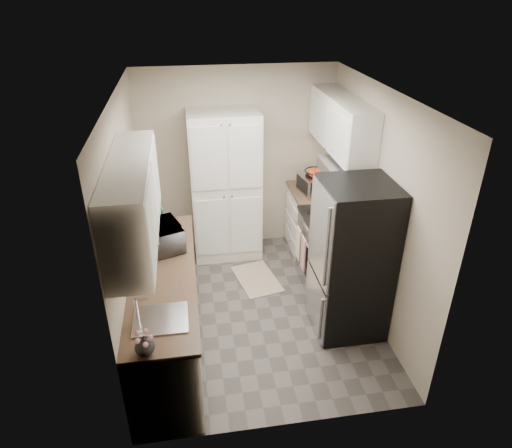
% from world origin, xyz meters
% --- Properties ---
extents(ground, '(3.20, 3.20, 0.00)m').
position_xyz_m(ground, '(0.00, 0.00, 0.00)').
color(ground, '#56514C').
rests_on(ground, ground).
extents(room_shell, '(2.64, 3.24, 2.52)m').
position_xyz_m(room_shell, '(-0.02, -0.01, 1.63)').
color(room_shell, '#C1B19C').
rests_on(room_shell, ground).
extents(pantry_cabinet, '(0.90, 0.55, 2.00)m').
position_xyz_m(pantry_cabinet, '(-0.20, 1.32, 1.00)').
color(pantry_cabinet, silver).
rests_on(pantry_cabinet, ground).
extents(base_cabinet_left, '(0.60, 2.30, 0.88)m').
position_xyz_m(base_cabinet_left, '(-0.99, -0.43, 0.44)').
color(base_cabinet_left, silver).
rests_on(base_cabinet_left, ground).
extents(countertop_left, '(0.63, 2.33, 0.04)m').
position_xyz_m(countertop_left, '(-0.99, -0.43, 0.90)').
color(countertop_left, brown).
rests_on(countertop_left, base_cabinet_left).
extents(base_cabinet_right, '(0.60, 0.80, 0.88)m').
position_xyz_m(base_cabinet_right, '(0.99, 1.19, 0.44)').
color(base_cabinet_right, silver).
rests_on(base_cabinet_right, ground).
extents(countertop_right, '(0.63, 0.83, 0.04)m').
position_xyz_m(countertop_right, '(0.99, 1.19, 0.90)').
color(countertop_right, brown).
rests_on(countertop_right, base_cabinet_right).
extents(electric_range, '(0.71, 0.78, 1.13)m').
position_xyz_m(electric_range, '(0.97, 0.39, 0.48)').
color(electric_range, '#B7B7BC').
rests_on(electric_range, ground).
extents(refrigerator, '(0.70, 0.72, 1.70)m').
position_xyz_m(refrigerator, '(0.94, -0.41, 0.85)').
color(refrigerator, '#B7B7BC').
rests_on(refrigerator, ground).
extents(microwave, '(0.47, 0.56, 0.27)m').
position_xyz_m(microwave, '(-0.97, 0.03, 1.05)').
color(microwave, silver).
rests_on(microwave, countertop_left).
extents(wine_bottle, '(0.09, 0.09, 0.34)m').
position_xyz_m(wine_bottle, '(-1.05, 0.34, 1.09)').
color(wine_bottle, black).
rests_on(wine_bottle, countertop_left).
extents(flower_vase, '(0.17, 0.17, 0.16)m').
position_xyz_m(flower_vase, '(-1.09, -1.52, 1.00)').
color(flower_vase, silver).
rests_on(flower_vase, countertop_left).
extents(cutting_board, '(0.06, 0.21, 0.26)m').
position_xyz_m(cutting_board, '(-0.99, 0.50, 1.05)').
color(cutting_board, '#32803C').
rests_on(cutting_board, countertop_left).
extents(toaster_oven, '(0.41, 0.49, 0.25)m').
position_xyz_m(toaster_oven, '(0.96, 1.13, 1.05)').
color(toaster_oven, '#A2A1A6').
rests_on(toaster_oven, countertop_right).
extents(fruit_basket, '(0.30, 0.30, 0.12)m').
position_xyz_m(fruit_basket, '(0.95, 1.10, 1.23)').
color(fruit_basket, '#ED4312').
rests_on(fruit_basket, toaster_oven).
extents(kitchen_mat, '(0.61, 0.83, 0.01)m').
position_xyz_m(kitchen_mat, '(0.10, 0.59, 0.01)').
color(kitchen_mat, '#C6AA8A').
rests_on(kitchen_mat, ground).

